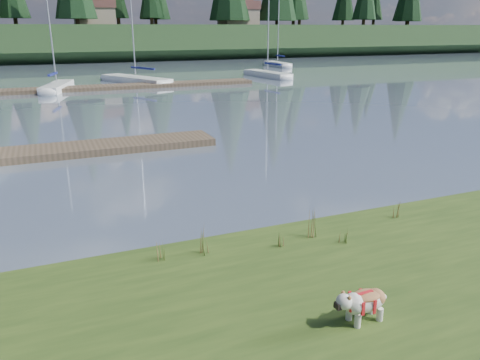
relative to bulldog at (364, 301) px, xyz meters
name	(u,v)px	position (x,y,z in m)	size (l,w,h in m)	color
ground	(80,90)	(-1.75, 35.54, -0.72)	(200.00, 200.00, 0.00)	slate
ridge	(57,43)	(-1.75, 78.54, 1.78)	(200.00, 20.00, 5.00)	#1C3318
bulldog	(364,301)	(0.00, 0.00, 0.00)	(0.98, 0.44, 0.59)	silver
dock_near	(17,155)	(-5.75, 14.54, -0.57)	(16.00, 2.00, 0.30)	#4C3D2C
dock_far	(105,87)	(0.25, 35.54, -0.57)	(26.00, 2.20, 0.30)	#4C3D2C
sailboat_bg_2	(59,86)	(-3.32, 36.72, -0.39)	(3.22, 7.20, 10.74)	white
sailboat_bg_3	(130,79)	(3.13, 39.90, -0.40)	(5.89, 9.31, 13.75)	white
sailboat_bg_4	(264,73)	(16.98, 39.87, -0.39)	(2.59, 7.89, 11.46)	white
sailboat_bg_5	(276,64)	(24.25, 51.67, -0.40)	(1.57, 6.86, 9.87)	white
weed_0	(205,242)	(-1.66, 3.26, -0.09)	(0.17, 0.14, 0.67)	#475B23
weed_1	(280,239)	(-0.01, 2.97, -0.20)	(0.17, 0.14, 0.41)	#475B23
weed_2	(313,226)	(0.90, 3.09, -0.07)	(0.17, 0.14, 0.71)	#475B23
weed_3	(160,251)	(-2.61, 3.37, -0.18)	(0.17, 0.14, 0.45)	#475B23
weed_4	(345,235)	(1.40, 2.56, -0.16)	(0.17, 0.14, 0.49)	#475B23
weed_5	(396,210)	(3.44, 3.30, -0.15)	(0.17, 0.14, 0.53)	#475B23
mud_lip	(192,253)	(-1.75, 3.94, -0.65)	(60.00, 0.50, 0.14)	#33281C
house_1	(94,11)	(4.25, 76.54, 6.59)	(6.30, 5.30, 4.65)	gray
house_2	(238,13)	(28.25, 74.54, 6.59)	(6.30, 5.30, 4.65)	gray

